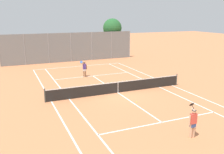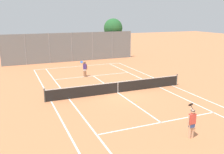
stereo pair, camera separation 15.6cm
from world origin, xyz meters
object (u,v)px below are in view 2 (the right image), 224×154
(tree_behind_left, at_px, (113,28))
(loose_tennis_ball_1, at_px, (127,68))
(player_near_side, at_px, (192,122))
(player_far_left, at_px, (85,68))
(tennis_net, at_px, (118,87))
(loose_tennis_ball_0, at_px, (136,102))

(tree_behind_left, bearing_deg, loose_tennis_ball_1, -101.50)
(player_near_side, bearing_deg, player_far_left, 94.83)
(tennis_net, xyz_separation_m, player_far_left, (-0.91, 6.40, 0.42))
(player_far_left, xyz_separation_m, loose_tennis_ball_1, (5.96, 2.24, -0.89))
(loose_tennis_ball_1, bearing_deg, tree_behind_left, 78.50)
(tennis_net, relative_size, player_near_side, 6.76)
(loose_tennis_ball_1, bearing_deg, loose_tennis_ball_0, -112.75)
(tennis_net, relative_size, player_far_left, 6.76)
(player_far_left, height_order, tree_behind_left, tree_behind_left)
(tennis_net, bearing_deg, player_far_left, 98.13)
(tennis_net, xyz_separation_m, loose_tennis_ball_1, (5.05, 8.64, -0.48))
(loose_tennis_ball_0, bearing_deg, player_near_side, -89.38)
(player_near_side, bearing_deg, loose_tennis_ball_1, 74.81)
(tennis_net, xyz_separation_m, player_near_side, (0.36, -8.64, 0.42))
(tennis_net, height_order, player_near_side, player_near_side)
(loose_tennis_ball_0, xyz_separation_m, loose_tennis_ball_1, (4.76, 11.35, 0.00))
(player_far_left, bearing_deg, tennis_net, -81.87)
(tennis_net, xyz_separation_m, tree_behind_left, (6.76, 17.06, 3.79))
(loose_tennis_ball_1, height_order, tree_behind_left, tree_behind_left)
(player_far_left, height_order, loose_tennis_ball_0, player_far_left)
(loose_tennis_ball_0, bearing_deg, player_far_left, 97.55)
(tree_behind_left, bearing_deg, tennis_net, -111.62)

